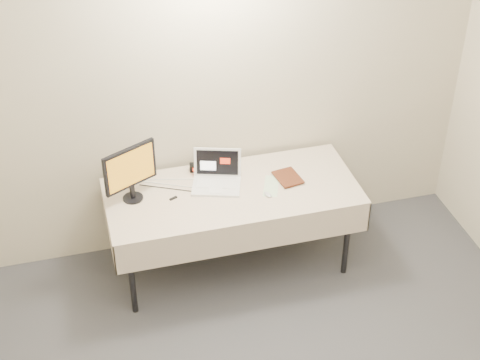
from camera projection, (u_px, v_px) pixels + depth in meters
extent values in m
cube|color=beige|center=(216.00, 88.00, 5.40)|extent=(4.00, 0.10, 2.70)
cylinder|color=black|center=(132.00, 276.00, 5.22)|extent=(0.04, 0.04, 0.69)
cylinder|color=black|center=(347.00, 238.00, 5.57)|extent=(0.04, 0.04, 0.69)
cylinder|color=black|center=(121.00, 226.00, 5.69)|extent=(0.04, 0.04, 0.69)
cylinder|color=black|center=(320.00, 193.00, 6.03)|extent=(0.04, 0.04, 0.69)
cube|color=gray|center=(232.00, 193.00, 5.41)|extent=(1.80, 0.75, 0.04)
cube|color=beige|center=(232.00, 191.00, 5.40)|extent=(1.86, 0.81, 0.01)
cube|color=beige|center=(247.00, 238.00, 5.16)|extent=(1.86, 0.01, 0.25)
cube|color=beige|center=(220.00, 175.00, 5.79)|extent=(1.86, 0.01, 0.25)
cube|color=beige|center=(108.00, 225.00, 5.28)|extent=(0.01, 0.81, 0.25)
cube|color=beige|center=(348.00, 186.00, 5.67)|extent=(0.01, 0.81, 0.25)
cube|color=white|center=(216.00, 186.00, 5.42)|extent=(0.41, 0.34, 0.02)
cube|color=white|center=(217.00, 162.00, 5.46)|extent=(0.35, 0.15, 0.23)
cube|color=black|center=(217.00, 162.00, 5.46)|extent=(0.30, 0.12, 0.20)
cylinder|color=black|center=(133.00, 198.00, 5.31)|extent=(0.20, 0.20, 0.01)
cube|color=black|center=(132.00, 191.00, 5.28)|extent=(0.04, 0.03, 0.11)
cube|color=black|center=(130.00, 167.00, 5.16)|extent=(0.39, 0.21, 0.32)
cube|color=orange|center=(130.00, 167.00, 5.16)|extent=(0.34, 0.17, 0.27)
imported|color=maroon|center=(278.00, 169.00, 5.42)|extent=(0.17, 0.05, 0.23)
cube|color=black|center=(199.00, 167.00, 5.60)|extent=(0.14, 0.07, 0.06)
cube|color=#FF2C0C|center=(199.00, 169.00, 5.57)|extent=(0.10, 0.01, 0.03)
ellipsoid|color=#BABABD|center=(268.00, 195.00, 5.34)|extent=(0.06, 0.09, 0.02)
cube|color=beige|center=(271.00, 186.00, 5.44)|extent=(0.19, 0.29, 0.00)
cube|color=black|center=(173.00, 198.00, 5.31)|extent=(0.06, 0.04, 0.01)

